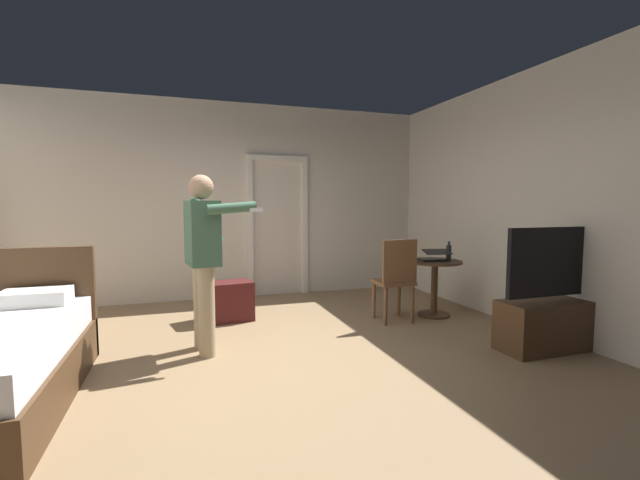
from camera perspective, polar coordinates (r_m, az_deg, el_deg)
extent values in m
plane|color=#997A56|center=(3.90, -8.40, -16.11)|extent=(6.71, 6.71, 0.00)
cube|color=silver|center=(6.36, -12.84, 5.19)|extent=(6.34, 0.12, 2.88)
cube|color=silver|center=(5.17, 27.84, 4.84)|extent=(0.12, 5.61, 2.88)
cube|color=white|center=(6.34, -9.53, 1.48)|extent=(0.08, 0.08, 2.05)
cube|color=white|center=(6.52, -2.13, 1.64)|extent=(0.08, 0.08, 2.05)
cube|color=white|center=(6.44, -5.86, 11.06)|extent=(0.93, 0.08, 0.08)
cube|color=#4C331E|center=(4.55, -37.21, -7.32)|extent=(1.42, 0.08, 1.02)
cube|color=white|center=(4.19, -34.39, -6.48)|extent=(0.50, 0.34, 0.12)
cube|color=#4C331E|center=(4.67, 29.11, -10.06)|extent=(1.07, 0.40, 0.48)
cube|color=black|center=(4.54, 29.62, -2.57)|extent=(1.13, 0.05, 0.65)
cube|color=slate|center=(4.56, 29.34, -2.53)|extent=(1.07, 0.01, 0.59)
cylinder|color=#4C331E|center=(5.43, 15.35, -6.53)|extent=(0.08, 0.08, 0.67)
cylinder|color=#4C331E|center=(5.51, 15.27, -9.79)|extent=(0.40, 0.40, 0.03)
cylinder|color=#4C331E|center=(5.38, 15.43, -2.87)|extent=(0.66, 0.66, 0.03)
cube|color=black|center=(5.36, 15.17, -2.60)|extent=(0.36, 0.28, 0.02)
cube|color=black|center=(5.23, 15.69, -1.55)|extent=(0.35, 0.26, 0.05)
cube|color=navy|center=(5.24, 15.67, -1.54)|extent=(0.32, 0.22, 0.04)
cylinder|color=#233131|center=(5.38, 17.18, -1.71)|extent=(0.06, 0.06, 0.19)
cylinder|color=#233131|center=(5.36, 17.21, -0.43)|extent=(0.03, 0.03, 0.05)
cylinder|color=brown|center=(5.35, 10.74, -7.82)|extent=(0.04, 0.04, 0.45)
cylinder|color=brown|center=(5.21, 7.36, -8.12)|extent=(0.04, 0.04, 0.45)
cylinder|color=brown|center=(5.06, 12.49, -8.59)|extent=(0.04, 0.04, 0.45)
cylinder|color=brown|center=(4.91, 8.96, -8.95)|extent=(0.04, 0.04, 0.45)
cube|color=brown|center=(5.08, 9.93, -5.67)|extent=(0.44, 0.44, 0.04)
cube|color=brown|center=(4.89, 10.85, -2.89)|extent=(0.42, 0.06, 0.50)
cylinder|color=tan|center=(4.24, -15.89, -8.62)|extent=(0.15, 0.15, 0.84)
cylinder|color=tan|center=(3.99, -15.23, -9.43)|extent=(0.15, 0.15, 0.84)
cube|color=#3F664C|center=(4.01, -15.81, 0.95)|extent=(0.32, 0.48, 0.59)
sphere|color=tan|center=(4.00, -15.95, 6.97)|extent=(0.23, 0.23, 0.23)
cylinder|color=#3F664C|center=(4.26, -15.26, 2.63)|extent=(0.34, 0.13, 0.48)
cylinder|color=#3F664C|center=(3.80, -11.99, 4.30)|extent=(0.44, 0.15, 0.12)
cube|color=white|center=(3.83, -8.76, 4.12)|extent=(0.12, 0.05, 0.04)
cube|color=#4C1919|center=(5.18, -12.32, -8.17)|extent=(0.58, 0.41, 0.47)
cube|color=black|center=(5.21, -13.71, -8.24)|extent=(0.55, 0.49, 0.45)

